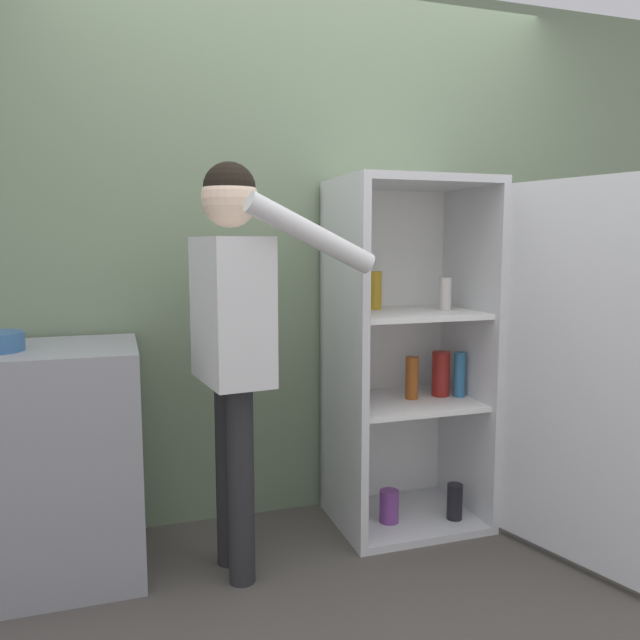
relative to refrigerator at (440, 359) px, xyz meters
The scene contains 5 objects.
ground_plane 1.10m from the refrigerator, 132.35° to the right, with size 12.00×12.00×0.00m, color #4C4742.
wall_back 0.81m from the refrigerator, 140.33° to the left, with size 7.00×0.06×2.55m.
refrigerator is the anchor object (origin of this frame).
person 1.01m from the refrigerator, behind, with size 0.66×0.53×1.63m.
counter 1.71m from the refrigerator, behind, with size 0.69×0.57×0.93m.
Camera 1 is at (-0.88, -1.94, 1.33)m, focal length 35.00 mm.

